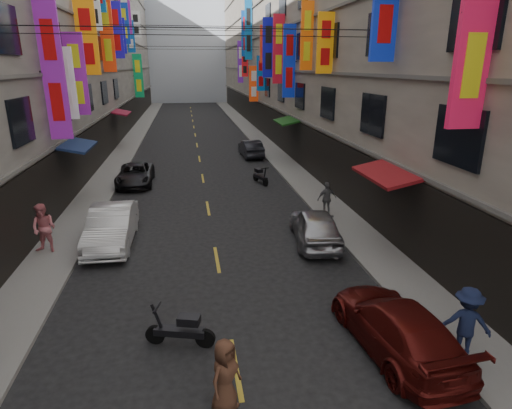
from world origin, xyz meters
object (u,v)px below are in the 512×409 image
object	(u,v)px
car_right_far	(251,148)
scooter_crossing	(181,330)
car_right_near	(396,326)
pedestrian_rnear	(466,322)
car_left_mid	(112,226)
pedestrian_lfar	(44,228)
scooter_far_right	(260,176)
pedestrian_crossing	(225,376)
car_right_mid	(315,226)
car_left_far	(135,174)
pedestrian_rfar	(327,199)

from	to	relation	value
car_right_far	scooter_crossing	bearing A→B (deg)	74.25
car_right_near	pedestrian_rnear	xyz separation A→B (m)	(1.42, -0.61, 0.36)
car_left_mid	pedestrian_lfar	size ratio (longest dim) A/B	2.46
pedestrian_lfar	car_left_mid	bearing A→B (deg)	31.34
scooter_far_right	car_left_mid	distance (m)	10.99
pedestrian_crossing	car_right_far	bearing A→B (deg)	34.87
car_right_near	car_right_mid	distance (m)	6.90
scooter_far_right	car_left_far	bearing A→B (deg)	-24.35
scooter_crossing	car_right_mid	distance (m)	7.90
car_left_mid	pedestrian_rnear	xyz separation A→B (m)	(9.39, -8.64, 0.26)
car_right_near	car_left_mid	bearing A→B (deg)	-50.14
pedestrian_rfar	pedestrian_crossing	size ratio (longest dim) A/B	0.98
scooter_crossing	pedestrian_lfar	bearing A→B (deg)	54.24
car_right_far	car_left_far	bearing A→B (deg)	38.22
scooter_far_right	car_left_far	world-z (taller)	car_left_far
car_left_far	pedestrian_rnear	distance (m)	20.10
car_left_far	pedestrian_lfar	bearing A→B (deg)	-103.23
car_right_mid	pedestrian_rnear	bearing A→B (deg)	107.17
car_right_mid	pedestrian_crossing	distance (m)	9.25
pedestrian_rnear	pedestrian_rfar	world-z (taller)	pedestrian_rnear
car_left_mid	car_right_mid	bearing A→B (deg)	-7.83
scooter_crossing	pedestrian_crossing	bearing A→B (deg)	-142.03
pedestrian_crossing	scooter_far_right	bearing A→B (deg)	32.52
car_right_mid	pedestrian_crossing	bearing A→B (deg)	68.42
car_right_far	pedestrian_crossing	world-z (taller)	pedestrian_crossing
car_left_far	pedestrian_crossing	world-z (taller)	pedestrian_crossing
scooter_far_right	pedestrian_rnear	size ratio (longest dim) A/B	0.98
pedestrian_rfar	pedestrian_rnear	bearing A→B (deg)	83.99
pedestrian_rnear	pedestrian_rfar	bearing A→B (deg)	-64.76
car_left_mid	pedestrian_rfar	world-z (taller)	pedestrian_rfar
scooter_far_right	car_left_far	xyz separation A→B (m)	(-7.38, 0.96, 0.17)
car_left_far	car_right_near	world-z (taller)	car_right_near
scooter_crossing	car_right_mid	xyz separation A→B (m)	(5.26, 5.88, 0.26)
car_right_mid	car_right_near	bearing A→B (deg)	96.48
car_left_mid	pedestrian_rfar	size ratio (longest dim) A/B	2.88
pedestrian_rnear	pedestrian_rfar	xyz separation A→B (m)	(-0.02, 10.31, -0.10)
pedestrian_rnear	car_right_far	bearing A→B (deg)	-61.58
car_left_far	car_right_near	size ratio (longest dim) A/B	0.97
scooter_crossing	pedestrian_crossing	size ratio (longest dim) A/B	1.09
scooter_crossing	car_right_near	world-z (taller)	car_right_near
car_left_mid	car_right_far	distance (m)	17.97
car_left_mid	car_right_far	bearing A→B (deg)	63.89
car_left_mid	car_right_mid	world-z (taller)	car_left_mid
car_right_mid	pedestrian_lfar	size ratio (longest dim) A/B	2.22
pedestrian_lfar	scooter_far_right	bearing A→B (deg)	58.17
car_left_mid	pedestrian_rnear	size ratio (longest dim) A/B	2.55
scooter_crossing	pedestrian_crossing	xyz separation A→B (m)	(0.91, -2.28, 0.37)
pedestrian_rnear	car_right_mid	bearing A→B (deg)	-54.17
scooter_far_right	car_left_far	distance (m)	7.45
scooter_far_right	pedestrian_rfar	bearing A→B (deg)	90.33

